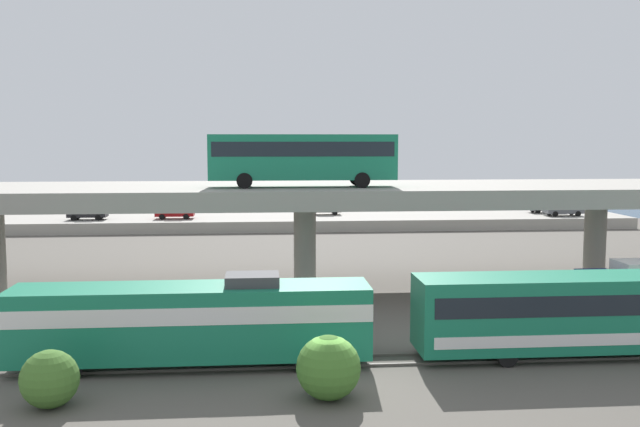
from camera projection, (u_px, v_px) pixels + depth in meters
name	position (u px, v px, depth m)	size (l,w,h in m)	color
ground_plane	(336.00, 393.00, 28.79)	(260.00, 260.00, 0.00)	#565149
rail_strip_near	(329.00, 366.00, 32.02)	(110.00, 0.12, 0.12)	#59544C
rail_strip_far	(326.00, 357.00, 33.46)	(110.00, 0.12, 0.12)	#59544C
train_locomotive	(174.00, 319.00, 31.94)	(17.08, 3.04, 4.18)	#197A56
highway_overpass	(305.00, 197.00, 47.94)	(96.00, 11.48, 7.11)	#9E998E
transit_bus_on_overpass	(302.00, 155.00, 45.99)	(12.00, 2.68, 3.40)	#197A56
pier_parking_lot	(286.00, 221.00, 83.22)	(79.60, 11.20, 1.25)	#9E998E
parked_car_0	(545.00, 206.00, 86.67)	(4.10, 1.84, 1.50)	#515459
parked_car_1	(175.00, 212.00, 80.24)	(4.27, 1.99, 1.50)	maroon
parked_car_2	(88.00, 213.00, 79.21)	(4.21, 1.95, 1.50)	black
parked_car_3	(324.00, 208.00, 84.62)	(4.08, 1.83, 1.50)	#9E998C
parked_car_4	(563.00, 209.00, 83.26)	(4.39, 1.96, 1.50)	#515459
harbor_water	(280.00, 208.00, 106.08)	(140.00, 36.00, 0.01)	navy
shrub_left	(50.00, 379.00, 27.19)	(2.23, 2.23, 2.23)	#426F2A
shrub_right	(328.00, 368.00, 28.02)	(2.56, 2.56, 2.56)	#42772B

